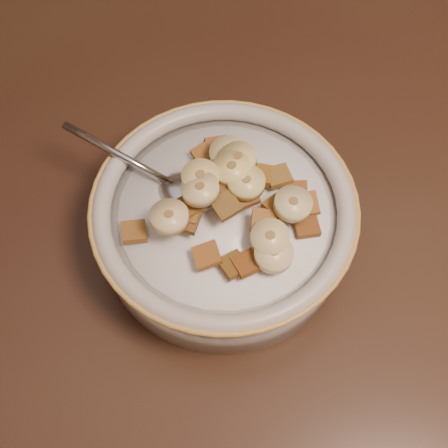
{
  "coord_description": "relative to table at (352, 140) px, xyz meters",
  "views": [
    {
      "loc": [
        -0.17,
        -0.38,
        1.26
      ],
      "look_at": [
        -0.14,
        -0.11,
        0.78
      ],
      "focal_mm": 50.0,
      "sensor_mm": 36.0,
      "label": 1
    }
  ],
  "objects": [
    {
      "name": "cereal_square_8",
      "position": [
        -0.15,
        -0.1,
        0.1
      ],
      "size": [
        0.02,
        0.02,
        0.01
      ],
      "primitive_type": "cube",
      "rotation": [
        -0.21,
        0.11,
        0.24
      ],
      "color": "brown",
      "rests_on": "milk"
    },
    {
      "name": "table",
      "position": [
        0.0,
        0.0,
        0.0
      ],
      "size": [
        1.41,
        0.92,
        0.04
      ],
      "primitive_type": "cube",
      "rotation": [
        0.0,
        0.0,
        -0.01
      ],
      "color": "#332215",
      "rests_on": "floor"
    },
    {
      "name": "cereal_square_13",
      "position": [
        -0.14,
        -0.1,
        0.09
      ],
      "size": [
        0.03,
        0.03,
        0.01
      ],
      "primitive_type": "cube",
      "rotation": [
        0.17,
        0.02,
        2.59
      ],
      "color": "brown",
      "rests_on": "milk"
    },
    {
      "name": "banana_slice_6",
      "position": [
        -0.11,
        -0.17,
        0.09
      ],
      "size": [
        0.04,
        0.04,
        0.01
      ],
      "primitive_type": "cylinder",
      "rotation": [
        -0.01,
        -0.05,
        2.34
      ],
      "color": "#CFBB7B",
      "rests_on": "milk"
    },
    {
      "name": "cereal_square_17",
      "position": [
        -0.08,
        -0.12,
        0.08
      ],
      "size": [
        0.02,
        0.02,
        0.01
      ],
      "primitive_type": "cube",
      "rotation": [
        -0.17,
        -0.18,
        1.64
      ],
      "color": "#9D642C",
      "rests_on": "milk"
    },
    {
      "name": "cereal_square_19",
      "position": [
        -0.16,
        -0.16,
        0.08
      ],
      "size": [
        0.02,
        0.02,
        0.01
      ],
      "primitive_type": "cube",
      "rotation": [
        -0.21,
        0.01,
        1.75
      ],
      "color": "brown",
      "rests_on": "milk"
    },
    {
      "name": "banana_slice_1",
      "position": [
        -0.16,
        -0.11,
        0.11
      ],
      "size": [
        0.04,
        0.04,
        0.02
      ],
      "primitive_type": "cylinder",
      "rotation": [
        -0.12,
        0.12,
        1.37
      ],
      "color": "tan",
      "rests_on": "milk"
    },
    {
      "name": "banana_slice_0",
      "position": [
        -0.11,
        -0.15,
        0.09
      ],
      "size": [
        0.03,
        0.03,
        0.01
      ],
      "primitive_type": "cylinder",
      "rotation": [
        -0.03,
        -0.05,
        1.67
      ],
      "color": "beige",
      "rests_on": "milk"
    },
    {
      "name": "floor",
      "position": [
        0.0,
        0.0,
        -0.78
      ],
      "size": [
        4.0,
        4.5,
        0.1
      ],
      "primitive_type": "cube",
      "color": "#422816",
      "rests_on": "ground"
    },
    {
      "name": "banana_slice_8",
      "position": [
        -0.19,
        -0.13,
        0.1
      ],
      "size": [
        0.04,
        0.04,
        0.01
      ],
      "primitive_type": "cylinder",
      "rotation": [
        0.11,
        0.07,
        2.49
      ],
      "color": "beige",
      "rests_on": "milk"
    },
    {
      "name": "cereal_square_12",
      "position": [
        -0.13,
        -0.11,
        0.09
      ],
      "size": [
        0.03,
        0.03,
        0.01
      ],
      "primitive_type": "cube",
      "rotation": [
        -0.06,
        -0.05,
        1.88
      ],
      "color": "brown",
      "rests_on": "milk"
    },
    {
      "name": "cereal_square_15",
      "position": [
        -0.08,
        -0.14,
        0.08
      ],
      "size": [
        0.02,
        0.02,
        0.01
      ],
      "primitive_type": "cube",
      "rotation": [
        0.07,
        0.02,
        1.65
      ],
      "color": "brown",
      "rests_on": "milk"
    },
    {
      "name": "cereal_square_4",
      "position": [
        -0.22,
        -0.13,
        0.08
      ],
      "size": [
        0.02,
        0.02,
        0.01
      ],
      "primitive_type": "cube",
      "rotation": [
        -0.12,
        0.1,
        0.07
      ],
      "color": "brown",
      "rests_on": "milk"
    },
    {
      "name": "cereal_square_20",
      "position": [
        -0.17,
        -0.12,
        0.09
      ],
      "size": [
        0.03,
        0.03,
        0.01
      ],
      "primitive_type": "cube",
      "rotation": [
        -0.02,
        0.02,
        0.53
      ],
      "color": "brown",
      "rests_on": "milk"
    },
    {
      "name": "cereal_square_10",
      "position": [
        -0.12,
        -0.16,
        0.08
      ],
      "size": [
        0.03,
        0.03,
        0.01
      ],
      "primitive_type": "cube",
      "rotation": [
        0.0,
        0.13,
        0.51
      ],
      "color": "brown",
      "rests_on": "milk"
    },
    {
      "name": "banana_slice_5",
      "position": [
        -0.09,
        -0.13,
        0.1
      ],
      "size": [
        0.04,
        0.04,
        0.01
      ],
      "primitive_type": "cylinder",
      "rotation": [
        0.09,
        -0.06,
        2.55
      ],
      "color": "beige",
      "rests_on": "milk"
    },
    {
      "name": "cereal_square_9",
      "position": [
        -0.16,
        -0.06,
        0.08
      ],
      "size": [
        0.03,
        0.03,
        0.01
      ],
      "primitive_type": "cube",
      "rotation": [
        -0.06,
        -0.07,
        2.03
      ],
      "color": "#93511E",
      "rests_on": "milk"
    },
    {
      "name": "milk",
      "position": [
        -0.14,
        -0.11,
        0.07
      ],
      "size": [
        0.18,
        0.18,
        0.0
      ],
      "primitive_type": "cylinder",
      "color": "white",
      "rests_on": "cereal_bowl"
    },
    {
      "name": "cereal_square_6",
      "position": [
        -0.1,
        -0.09,
        0.08
      ],
      "size": [
        0.02,
        0.02,
        0.01
      ],
      "primitive_type": "cube",
      "rotation": [
        -0.08,
        -0.04,
        0.2
      ],
      "color": "brown",
      "rests_on": "milk"
    },
    {
      "name": "cereal_square_1",
      "position": [
        -0.14,
        -0.05,
        0.08
      ],
      "size": [
        0.02,
        0.02,
        0.01
      ],
      "primitive_type": "cube",
      "rotation": [
        0.19,
        -0.03,
        1.79
      ],
      "color": "brown",
      "rests_on": "milk"
    },
    {
      "name": "cereal_square_16",
      "position": [
        -0.15,
        -0.11,
        0.1
      ],
      "size": [
        0.03,
        0.03,
        0.01
      ],
      "primitive_type": "cube",
      "rotation": [
        0.2,
        0.04,
        2.61
      ],
      "color": "olive",
      "rests_on": "milk"
    },
    {
      "name": "cereal_square_18",
      "position": [
        -0.11,
        -0.09,
        0.08
      ],
      "size": [
        0.02,
        0.02,
        0.01
      ],
      "primitive_type": "cube",
      "rotation": [
        0.21,
        0.09,
        1.43
      ],
      "color": "#926519",
      "rests_on": "milk"
    },
    {
      "name": "cereal_square_2",
      "position": [
        -0.14,
        -0.12,
        0.1
      ],
      "size": [
        0.03,
        0.03,
        0.01
      ],
      "primitive_type": "cube",
      "rotation": [
        -0.14,
        -0.11,
        2.03
      ],
      "color": "brown",
      "rests_on": "milk"
    },
    {
      "name": "cereal_square_7",
      "position": [
        -0.13,
        -0.17,
        0.08
      ],
      "size": [
        0.03,
        0.03,
        0.01
      ],
      "primitive_type": "cube",
      "rotation": [
        0.03,
        0.14,
        1.95
      ],
      "color": "brown",
      "rests_on": "milk"
    },
    {
      "name": "banana_slice_2",
      "position": [
        -0.13,
        -0.08,
        0.1
      ],
      "size": [
        0.04,
        0.04,
        0.01
      ],
      "primitive_type": "cylinder",
      "rotation": [
        -0.13,
        -0.05,
        0.95
      ],
      "color": "#F2DE74",
      "rests_on": "milk"
    },
    {
      "name": "spoon",
      "position": [
        -0.17,
        -0.09,
        0.08
      ],
      "size": [
        0.06,
        0.06,
        0.01
      ],
      "primitive_type": "ellipsoid",
      "rotation": [
        0.0,
        0.0,
        4.13
      ],
      "color": "#A1A5AE",
      "rests_on": "cereal_bowl"
    },
    {
      "name": "cereal_square_14",
      "position": [
        -0.18,
        -0.13,
        0.09
      ],
      "size": [
        0.03,
        0.03,
        0.01
      ],
      "primitive_type": "cube",
      "rotation": [
        0.05,
        -0.01,
        1.18
      ],
      "color": "brown",
      "rests_on": "milk"
    },
    {
      "name": "cereal_bowl",
      "position": [
        -0.14,
        -0.11,
        0.05
      ],
      "size": [
        0.22,
        0.22,
        0.05
      ],
      "primitive_type": "cylinder",
      "color": "#B2ADA4",
      "rests_on": "table"
    },
    {
      "name": "cereal_square_11",
      "position": [
        -0.12,
        -0.14,
        0.09
      ],
      "size": [
        0.02,
        0.02,
        0.01
      ],
      "primitive_type": "cube",
      "rotation": [
        -0.06,
        -0.13,
        2.93
      ],
      "color": "brown",
      "rests_on": "milk"
    },
    {
      "name": "banana_slice_4",
      "position": [
        -0.14,
        -0.09,
        0.1
      ],
      "size": [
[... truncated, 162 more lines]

